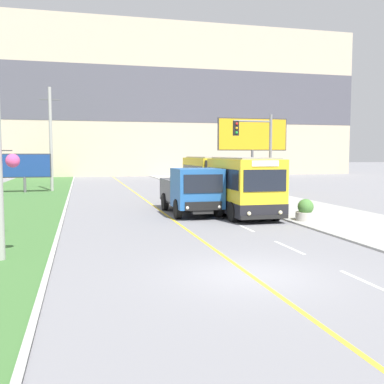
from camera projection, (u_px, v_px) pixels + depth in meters
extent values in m
plane|color=slate|center=(250.00, 275.00, 12.66)|extent=(300.00, 300.00, 0.00)
cube|color=#B2B2AD|center=(43.00, 288.00, 11.32)|extent=(0.16, 140.00, 0.08)
cube|color=gold|center=(250.00, 275.00, 12.66)|extent=(0.14, 140.00, 0.01)
cube|color=silver|center=(366.00, 282.00, 11.97)|extent=(0.12, 2.40, 0.01)
cube|color=silver|center=(289.00, 247.00, 16.42)|extent=(0.12, 2.40, 0.01)
cube|color=silver|center=(245.00, 227.00, 20.86)|extent=(0.12, 2.40, 0.01)
cube|color=silver|center=(216.00, 214.00, 25.31)|extent=(0.12, 2.40, 0.01)
cube|color=silver|center=(196.00, 205.00, 29.76)|extent=(0.12, 2.40, 0.01)
cube|color=silver|center=(181.00, 199.00, 34.21)|extent=(0.12, 2.40, 0.01)
cube|color=silver|center=(169.00, 194.00, 38.66)|extent=(0.12, 2.40, 0.01)
cube|color=#BCAD93|center=(110.00, 100.00, 70.21)|extent=(80.00, 8.00, 23.59)
cube|color=#4C4C56|center=(111.00, 93.00, 66.27)|extent=(80.00, 0.04, 8.26)
cube|color=yellow|center=(244.00, 185.00, 24.28)|extent=(2.49, 5.74, 2.87)
cube|color=black|center=(244.00, 205.00, 24.37)|extent=(2.51, 5.76, 0.70)
cube|color=black|center=(244.00, 178.00, 24.24)|extent=(2.51, 5.28, 1.00)
cube|color=gray|center=(244.00, 158.00, 24.15)|extent=(2.11, 5.17, 0.08)
cube|color=yellow|center=(210.00, 179.00, 30.70)|extent=(2.49, 5.74, 2.87)
cube|color=black|center=(210.00, 195.00, 30.80)|extent=(2.51, 5.76, 0.70)
cube|color=black|center=(210.00, 173.00, 30.67)|extent=(2.51, 5.28, 1.00)
cube|color=gray|center=(210.00, 157.00, 30.58)|extent=(2.11, 5.17, 0.08)
cube|color=#474747|center=(225.00, 182.00, 27.49)|extent=(2.29, 0.90, 2.64)
cube|color=black|center=(265.00, 181.00, 21.45)|extent=(2.19, 0.04, 1.05)
cube|color=black|center=(265.00, 217.00, 21.59)|extent=(2.44, 0.06, 0.20)
sphere|color=#F4EAB2|center=(249.00, 214.00, 21.37)|extent=(0.20, 0.20, 0.20)
sphere|color=#F4EAB2|center=(280.00, 213.00, 21.75)|extent=(0.20, 0.20, 0.20)
cube|color=white|center=(265.00, 163.00, 21.38)|extent=(1.37, 0.04, 0.28)
cylinder|color=black|center=(233.00, 212.00, 22.54)|extent=(0.28, 1.00, 1.00)
cylinder|color=black|center=(276.00, 211.00, 23.11)|extent=(0.28, 1.00, 1.00)
cylinder|color=black|center=(213.00, 204.00, 25.88)|extent=(0.28, 1.00, 1.00)
cylinder|color=black|center=(252.00, 203.00, 26.44)|extent=(0.28, 1.00, 1.00)
cylinder|color=black|center=(191.00, 196.00, 31.08)|extent=(0.28, 1.00, 1.00)
cylinder|color=black|center=(223.00, 195.00, 31.64)|extent=(0.28, 1.00, 1.00)
cube|color=black|center=(189.00, 205.00, 25.92)|extent=(1.09, 6.31, 0.20)
cube|color=#235BA3|center=(197.00, 188.00, 24.03)|extent=(2.42, 2.60, 2.09)
cube|color=black|center=(203.00, 184.00, 22.73)|extent=(2.05, 0.04, 0.94)
cube|color=black|center=(203.00, 206.00, 22.81)|extent=(1.93, 0.06, 0.44)
sphere|color=silver|center=(187.00, 208.00, 22.61)|extent=(0.18, 0.18, 0.18)
sphere|color=silver|center=(219.00, 207.00, 23.01)|extent=(0.18, 0.18, 0.18)
cube|color=slate|center=(183.00, 200.00, 27.29)|extent=(2.29, 3.47, 0.12)
cube|color=slate|center=(166.00, 190.00, 26.98)|extent=(0.12, 3.47, 1.35)
cube|color=slate|center=(201.00, 190.00, 27.50)|extent=(0.12, 3.47, 1.35)
cube|color=slate|center=(190.00, 192.00, 25.62)|extent=(2.29, 0.12, 1.35)
cube|color=slate|center=(178.00, 188.00, 28.85)|extent=(2.29, 0.12, 1.35)
cube|color=slate|center=(190.00, 179.00, 25.55)|extent=(2.29, 0.12, 0.24)
cylinder|color=black|center=(178.00, 209.00, 23.60)|extent=(0.30, 1.04, 1.04)
cylinder|color=black|center=(218.00, 208.00, 24.13)|extent=(0.30, 1.04, 1.04)
cylinder|color=black|center=(165.00, 202.00, 27.20)|extent=(0.30, 1.04, 1.04)
cylinder|color=black|center=(200.00, 201.00, 27.73)|extent=(0.30, 1.04, 1.04)
sphere|color=#D64784|center=(13.00, 161.00, 14.24)|extent=(0.44, 0.44, 0.44)
cylinder|color=#333333|center=(5.00, 151.00, 14.16)|extent=(0.45, 0.04, 0.04)
cylinder|color=#9E9E99|center=(51.00, 140.00, 40.80)|extent=(0.28, 0.28, 9.42)
cylinder|color=#4C4C4C|center=(50.00, 100.00, 40.50)|extent=(1.80, 0.08, 0.08)
cylinder|color=slate|center=(270.00, 165.00, 25.24)|extent=(0.16, 0.16, 5.61)
cylinder|color=slate|center=(252.00, 121.00, 24.77)|extent=(2.20, 0.10, 0.10)
cube|color=black|center=(236.00, 128.00, 24.57)|extent=(0.28, 0.24, 0.80)
sphere|color=red|center=(237.00, 124.00, 24.43)|extent=(0.14, 0.14, 0.14)
sphere|color=orange|center=(237.00, 128.00, 24.45)|extent=(0.14, 0.14, 0.14)
sphere|color=green|center=(237.00, 133.00, 24.47)|extent=(0.14, 0.14, 0.14)
cylinder|color=#59595B|center=(252.00, 171.00, 40.82)|extent=(0.24, 0.24, 3.79)
cube|color=#333333|center=(252.00, 134.00, 40.54)|extent=(6.56, 0.20, 2.90)
cube|color=gold|center=(253.00, 134.00, 40.43)|extent=(6.40, 0.02, 2.74)
cylinder|color=#59595B|center=(25.00, 185.00, 39.45)|extent=(0.24, 0.24, 1.40)
cube|color=#333333|center=(24.00, 166.00, 39.31)|extent=(4.51, 0.20, 2.11)
cube|color=navy|center=(24.00, 166.00, 39.20)|extent=(4.35, 0.02, 1.95)
cylinder|color=#B7B2A8|center=(305.00, 216.00, 22.54)|extent=(0.99, 0.99, 0.42)
sphere|color=#477A38|center=(306.00, 207.00, 22.50)|extent=(0.79, 0.79, 0.79)
cylinder|color=#B7B2A8|center=(268.00, 206.00, 26.84)|extent=(1.07, 1.07, 0.42)
sphere|color=#477A38|center=(268.00, 198.00, 26.79)|extent=(0.86, 0.86, 0.86)
cylinder|color=#B7B2A8|center=(245.00, 199.00, 31.21)|extent=(1.00, 1.00, 0.39)
sphere|color=#477A38|center=(245.00, 192.00, 31.16)|extent=(0.80, 0.80, 0.80)
cylinder|color=#B7B2A8|center=(226.00, 194.00, 35.52)|extent=(1.09, 1.09, 0.40)
sphere|color=#477A38|center=(226.00, 187.00, 35.48)|extent=(0.87, 0.87, 0.87)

